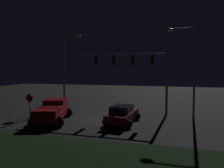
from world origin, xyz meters
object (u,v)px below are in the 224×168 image
at_px(car_sedan, 122,114).
at_px(street_lamp_right, 189,61).
at_px(street_lamp_left, 67,63).
at_px(pickup_truck, 53,110).
at_px(traffic_signal_gantry, 133,65).
at_px(stop_sign, 29,101).

height_order(car_sedan, street_lamp_right, street_lamp_right).
bearing_deg(car_sedan, street_lamp_left, 63.22).
xyz_separation_m(pickup_truck, traffic_signal_gantry, (6.34, 5.05, 4.03)).
bearing_deg(stop_sign, street_lamp_right, 16.45).
xyz_separation_m(street_lamp_right, stop_sign, (-14.68, -4.33, -3.86)).
bearing_deg(car_sedan, street_lamp_right, -49.02).
relative_size(pickup_truck, car_sedan, 1.27).
relative_size(pickup_truck, street_lamp_right, 0.66).
height_order(traffic_signal_gantry, street_lamp_right, street_lamp_right).
distance_m(traffic_signal_gantry, street_lamp_right, 5.40).
distance_m(traffic_signal_gantry, stop_sign, 10.82).
distance_m(traffic_signal_gantry, street_lamp_left, 7.83).
bearing_deg(pickup_truck, car_sedan, -97.72).
height_order(car_sedan, stop_sign, stop_sign).
bearing_deg(stop_sign, pickup_truck, -13.63).
height_order(street_lamp_right, stop_sign, street_lamp_right).
relative_size(street_lamp_left, stop_sign, 3.87).
height_order(car_sedan, traffic_signal_gantry, traffic_signal_gantry).
xyz_separation_m(car_sedan, stop_sign, (-9.07, -0.23, 0.82)).
height_order(traffic_signal_gantry, street_lamp_left, street_lamp_left).
bearing_deg(street_lamp_right, street_lamp_left, 177.60).
xyz_separation_m(car_sedan, traffic_signal_gantry, (0.22, 4.11, 4.29)).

